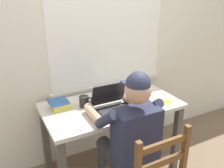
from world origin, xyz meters
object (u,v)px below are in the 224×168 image
Objects in this scene: computer_mouse at (141,106)px; coffee_mug_white at (137,89)px; landscape_photo_print at (166,102)px; coffee_mug_dark at (84,101)px; book_stack_main at (60,104)px; seated_person at (129,134)px; desk at (111,115)px; laptop at (114,104)px.

computer_mouse is 0.31m from coffee_mug_white.
landscape_photo_print is at bearing -2.89° from computer_mouse.
coffee_mug_dark is 0.22m from book_stack_main.
landscape_photo_print is at bearing -64.16° from coffee_mug_white.
computer_mouse is 0.51m from coffee_mug_dark.
coffee_mug_white reaches higher than computer_mouse.
computer_mouse is (0.26, 0.22, 0.09)m from seated_person.
coffee_mug_white is (0.14, 0.28, 0.03)m from computer_mouse.
desk is at bearing 135.22° from computer_mouse.
coffee_mug_dark is 0.69× the size of book_stack_main.
computer_mouse is at bearing 40.13° from seated_person.
coffee_mug_white is at bearing 63.83° from computer_mouse.
coffee_mug_dark is at bearing -177.93° from coffee_mug_white.
seated_person is at bearing -128.58° from coffee_mug_white.
seated_person reaches higher than book_stack_main.
coffee_mug_dark is (-0.18, 0.48, 0.12)m from seated_person.
landscape_photo_print is (0.28, -0.01, -0.02)m from computer_mouse.
book_stack_main is at bearing 162.62° from coffee_mug_dark.
seated_person is at bearing -98.79° from desk.
coffee_mug_dark is at bearing 136.81° from landscape_photo_print.
coffee_mug_dark reaches higher than book_stack_main.
laptop is at bearing -30.36° from book_stack_main.
coffee_mug_white is at bearing -3.22° from book_stack_main.
laptop reaches higher than book_stack_main.
landscape_photo_print is at bearing -20.04° from book_stack_main.
computer_mouse is 0.83× the size of coffee_mug_white.
laptop reaches higher than coffee_mug_dark.
seated_person is 0.35m from computer_mouse.
book_stack_main is at bearing 153.40° from computer_mouse.
laptop is (0.03, 0.30, 0.12)m from seated_person.
computer_mouse is at bearing -30.53° from coffee_mug_dark.
laptop is 3.30× the size of computer_mouse.
book_stack_main is (-0.21, 0.07, -0.01)m from coffee_mug_dark.
landscape_photo_print is at bearing -20.80° from coffee_mug_dark.
coffee_mug_white is 0.66× the size of book_stack_main.
laptop reaches higher than landscape_photo_print.
seated_person is at bearing -95.11° from laptop.
desk is at bearing 81.21° from seated_person.
laptop is 0.42m from coffee_mug_white.
laptop reaches higher than coffee_mug_white.
seated_person is 12.41× the size of computer_mouse.
seated_person reaches higher than desk.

